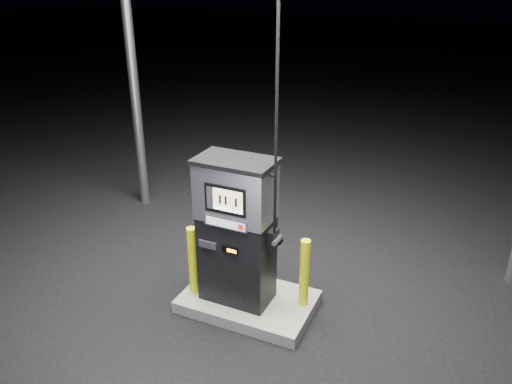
% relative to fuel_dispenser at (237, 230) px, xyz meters
% --- Properties ---
extents(ground, '(80.00, 80.00, 0.00)m').
position_rel_fuel_dispenser_xyz_m(ground, '(0.12, 0.05, -1.08)').
color(ground, black).
rests_on(ground, ground).
extents(pump_island, '(1.60, 1.00, 0.15)m').
position_rel_fuel_dispenser_xyz_m(pump_island, '(0.12, 0.05, -1.01)').
color(pump_island, '#5E5E5A').
rests_on(pump_island, ground).
extents(fuel_dispenser, '(0.99, 0.55, 3.76)m').
position_rel_fuel_dispenser_xyz_m(fuel_dispenser, '(0.00, 0.00, 0.00)').
color(fuel_dispenser, black).
rests_on(fuel_dispenser, pump_island).
extents(bollard_left, '(0.16, 0.16, 0.89)m').
position_rel_fuel_dispenser_xyz_m(bollard_left, '(-0.55, -0.11, -0.48)').
color(bollard_left, yellow).
rests_on(bollard_left, pump_island).
extents(bollard_right, '(0.15, 0.15, 0.87)m').
position_rel_fuel_dispenser_xyz_m(bollard_right, '(0.78, 0.20, -0.49)').
color(bollard_right, yellow).
rests_on(bollard_right, pump_island).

